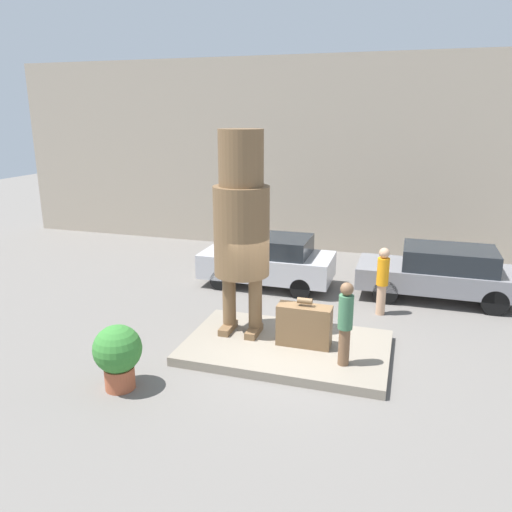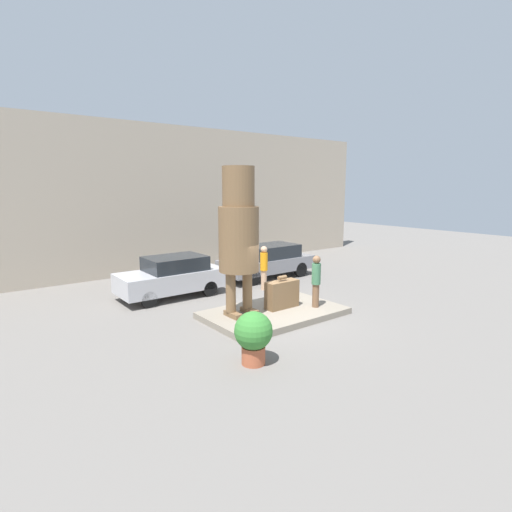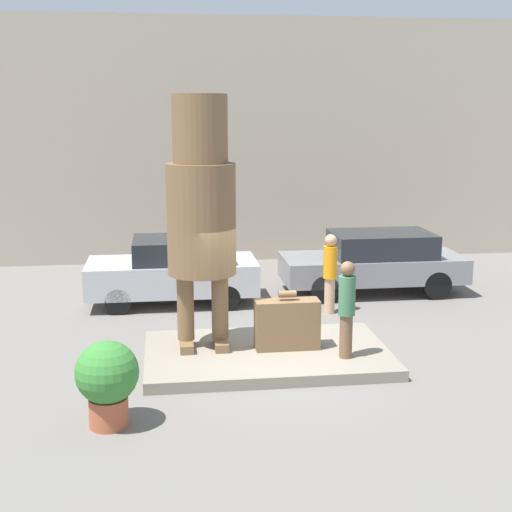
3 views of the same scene
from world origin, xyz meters
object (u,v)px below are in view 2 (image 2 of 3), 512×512
parked_car_grey (268,260)px  parked_car_silver (172,276)px  worker_hivis (264,266)px  statue_figure (239,230)px  tourist (316,279)px  planter_pot (253,334)px  giant_suitcase (282,294)px

parked_car_grey → parked_car_silver: bearing=3.6°
parked_car_silver → worker_hivis: size_ratio=2.19×
parked_car_grey → statue_figure: bearing=42.4°
statue_figure → worker_hivis: statue_figure is taller
tourist → planter_pot: 4.54m
giant_suitcase → worker_hivis: size_ratio=0.65×
parked_car_silver → worker_hivis: 3.77m
giant_suitcase → parked_car_grey: bearing=55.9°
statue_figure → tourist: size_ratio=2.63×
parked_car_silver → worker_hivis: (3.52, -1.35, 0.19)m
parked_car_silver → parked_car_grey: (5.09, 0.32, 0.00)m
tourist → worker_hivis: 3.54m
parked_car_silver → worker_hivis: worker_hivis is taller
tourist → parked_car_silver: bearing=121.7°
parked_car_grey → worker_hivis: bearing=46.8°
parked_car_silver → tourist: bearing=121.7°
statue_figure → parked_car_silver: statue_figure is taller
statue_figure → parked_car_silver: size_ratio=1.16×
statue_figure → planter_pot: statue_figure is taller
giant_suitcase → planter_pot: giant_suitcase is taller
giant_suitcase → parked_car_grey: (3.07, 4.53, 0.15)m
parked_car_grey → worker_hivis: 2.30m
statue_figure → giant_suitcase: (1.56, -0.30, -2.27)m
giant_suitcase → planter_pot: 4.03m
parked_car_grey → tourist: bearing=67.9°
giant_suitcase → tourist: 1.27m
parked_car_silver → parked_car_grey: parked_car_silver is taller
planter_pot → worker_hivis: (4.63, 5.39, 0.26)m
tourist → worker_hivis: size_ratio=0.97×
planter_pot → parked_car_silver: bearing=80.7°
statue_figure → worker_hivis: 4.43m
giant_suitcase → parked_car_silver: parked_car_silver is taller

